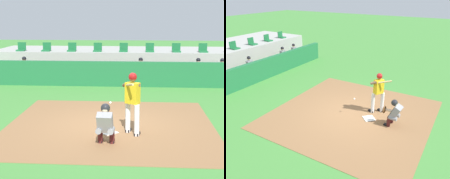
# 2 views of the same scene
# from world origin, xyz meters

# --- Properties ---
(ground_plane) EXTENTS (80.00, 80.00, 0.00)m
(ground_plane) POSITION_xyz_m (0.00, 0.00, 0.00)
(ground_plane) COLOR #428438
(dirt_infield) EXTENTS (6.40, 6.40, 0.01)m
(dirt_infield) POSITION_xyz_m (0.00, 0.00, 0.01)
(dirt_infield) COLOR olive
(dirt_infield) RESTS_ON ground
(home_plate) EXTENTS (0.62, 0.62, 0.02)m
(home_plate) POSITION_xyz_m (0.00, -0.80, 0.02)
(home_plate) COLOR white
(home_plate) RESTS_ON dirt_infield
(batter_at_plate) EXTENTS (0.55, 0.90, 1.80)m
(batter_at_plate) POSITION_xyz_m (0.69, -0.86, 1.04)
(batter_at_plate) COLOR silver
(batter_at_plate) RESTS_ON ground
(catcher_crouched) EXTENTS (0.50, 2.06, 1.13)m
(catcher_crouched) POSITION_xyz_m (0.01, -1.78, 0.61)
(catcher_crouched) COLOR gray
(catcher_crouched) RESTS_ON ground
(dugout_wall) EXTENTS (13.00, 0.30, 1.20)m
(dugout_wall) POSITION_xyz_m (0.00, 6.50, 0.60)
(dugout_wall) COLOR #1E6638
(dugout_wall) RESTS_ON ground
(dugout_bench) EXTENTS (11.80, 0.44, 0.45)m
(dugout_bench) POSITION_xyz_m (0.00, 7.50, 0.23)
(dugout_bench) COLOR olive
(dugout_bench) RESTS_ON ground
(dugout_player_1) EXTENTS (0.49, 0.70, 1.30)m
(dugout_player_1) POSITION_xyz_m (0.95, 7.34, 0.67)
(dugout_player_1) COLOR #939399
(dugout_player_1) RESTS_ON ground
(dugout_player_2) EXTENTS (0.49, 0.70, 1.30)m
(dugout_player_2) POSITION_xyz_m (3.80, 7.34, 0.67)
(dugout_player_2) COLOR #939399
(dugout_player_2) RESTS_ON ground
(dugout_player_3) EXTENTS (0.49, 0.70, 1.30)m
(dugout_player_3) POSITION_xyz_m (4.98, 7.34, 0.67)
(dugout_player_3) COLOR #939399
(dugout_player_3) RESTS_ON ground
(stadium_seat_5) EXTENTS (0.46, 0.46, 0.48)m
(stadium_seat_5) POSITION_xyz_m (1.44, 9.38, 1.53)
(stadium_seat_5) COLOR #196033
(stadium_seat_5) RESTS_ON stands_platform
(stadium_seat_6) EXTENTS (0.46, 0.46, 0.48)m
(stadium_seat_6) POSITION_xyz_m (2.89, 9.38, 1.53)
(stadium_seat_6) COLOR #196033
(stadium_seat_6) RESTS_ON stands_platform
(stadium_seat_7) EXTENTS (0.46, 0.46, 0.48)m
(stadium_seat_7) POSITION_xyz_m (4.33, 9.38, 1.53)
(stadium_seat_7) COLOR #196033
(stadium_seat_7) RESTS_ON stands_platform
(stadium_seat_8) EXTENTS (0.46, 0.46, 0.48)m
(stadium_seat_8) POSITION_xyz_m (5.78, 9.38, 1.53)
(stadium_seat_8) COLOR #196033
(stadium_seat_8) RESTS_ON stands_platform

